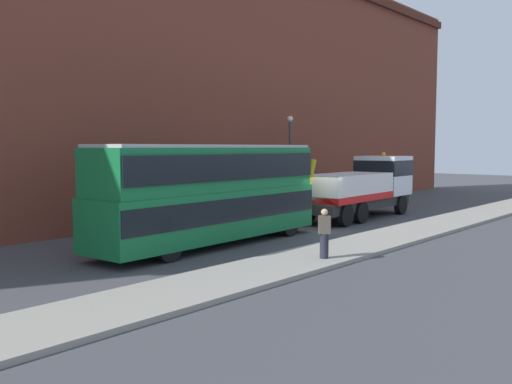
# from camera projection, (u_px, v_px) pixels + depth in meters

# --- Properties ---
(ground_plane) EXTENTS (120.00, 120.00, 0.00)m
(ground_plane) POSITION_uv_depth(u_px,v_px,m) (311.00, 230.00, 26.64)
(ground_plane) COLOR #424247
(near_kerb) EXTENTS (60.00, 2.80, 0.15)m
(near_kerb) POSITION_uv_depth(u_px,v_px,m) (390.00, 237.00, 23.89)
(near_kerb) COLOR gray
(near_kerb) RESTS_ON ground_plane
(building_facade) EXTENTS (60.00, 1.50, 16.00)m
(building_facade) POSITION_uv_depth(u_px,v_px,m) (204.00, 73.00, 30.76)
(building_facade) COLOR brown
(building_facade) RESTS_ON ground_plane
(recovery_tow_truck) EXTENTS (10.19, 3.03, 3.67)m
(recovery_tow_truck) POSITION_uv_depth(u_px,v_px,m) (362.00, 186.00, 31.10)
(recovery_tow_truck) COLOR #2D2D2D
(recovery_tow_truck) RESTS_ON ground_plane
(double_decker_bus) EXTENTS (11.13, 3.03, 4.06)m
(double_decker_bus) POSITION_uv_depth(u_px,v_px,m) (211.00, 190.00, 22.16)
(double_decker_bus) COLOR #146B38
(double_decker_bus) RESTS_ON ground_plane
(pedestrian_onlooker) EXTENTS (0.46, 0.47, 1.71)m
(pedestrian_onlooker) POSITION_uv_depth(u_px,v_px,m) (324.00, 234.00, 18.96)
(pedestrian_onlooker) COLOR #232333
(pedestrian_onlooker) RESTS_ON near_kerb
(street_lamp) EXTENTS (0.36, 0.36, 5.83)m
(street_lamp) POSITION_uv_depth(u_px,v_px,m) (290.00, 155.00, 33.45)
(street_lamp) COLOR #38383D
(street_lamp) RESTS_ON ground_plane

